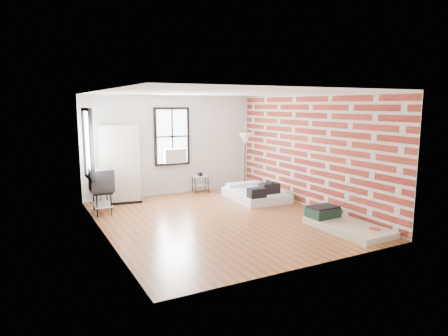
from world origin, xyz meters
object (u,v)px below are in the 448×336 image
floor_lamp (245,141)px  tv_stand (101,181)px  side_table (200,179)px  mattress_main (256,194)px  mattress_bare (342,223)px  wardrobe (120,164)px

floor_lamp → tv_stand: 4.36m
side_table → floor_lamp: size_ratio=0.34×
side_table → mattress_main: bearing=-55.8°
mattress_main → tv_stand: tv_stand is taller
mattress_main → floor_lamp: size_ratio=1.04×
mattress_main → side_table: size_ratio=3.05×
mattress_bare → wardrobe: size_ratio=0.87×
mattress_main → mattress_bare: bearing=-83.9°
side_table → floor_lamp: bearing=-16.0°
floor_lamp → mattress_bare: bearing=-91.6°
mattress_main → wardrobe: (-3.32, 1.39, 0.86)m
mattress_bare → wardrobe: 5.72m
side_table → tv_stand: tv_stand is taller
wardrobe → side_table: size_ratio=3.46×
wardrobe → tv_stand: 1.11m
wardrobe → mattress_main: bearing=-15.2°
mattress_main → wardrobe: 3.70m
floor_lamp → tv_stand: size_ratio=1.63×
floor_lamp → side_table: bearing=164.0°
tv_stand → mattress_main: bearing=-4.3°
tv_stand → floor_lamp: bearing=10.9°
mattress_bare → tv_stand: size_ratio=1.66×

